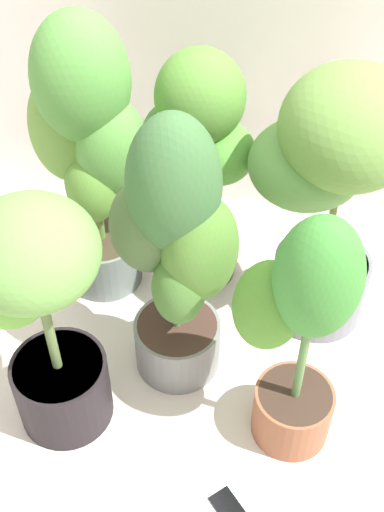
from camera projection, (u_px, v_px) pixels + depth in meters
The scene contains 8 objects.
ground_plane at pixel (179, 393), 1.79m from camera, with size 8.00×8.00×0.00m, color silver.
potted_plant_center at pixel (175, 250), 1.55m from camera, with size 0.37×0.29×0.81m.
potted_plant_back_center at pixel (197, 156), 1.82m from camera, with size 0.40×0.32×0.76m.
potted_plant_back_left at pixel (88, 144), 1.74m from camera, with size 0.38×0.32×0.87m.
potted_plant_back_right at pixel (330, 179), 1.67m from camera, with size 0.51×0.46×0.80m.
potted_plant_front_left at pixel (38, 306), 1.46m from camera, with size 0.41×0.41×0.70m.
potted_plant_front_right at pixel (297, 329), 1.44m from camera, with size 0.30×0.23×0.72m.
cell_phone at pixel (231, 512), 1.54m from camera, with size 0.15×0.16×0.01m.
Camera 1 is at (0.16, -1.00, 1.52)m, focal length 46.20 mm.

